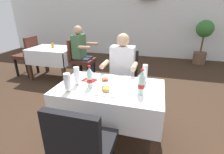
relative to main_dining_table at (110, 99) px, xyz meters
The scene contains 20 objects.
ground_plane 0.58m from the main_dining_table, 19.96° to the left, with size 11.00×11.00×0.00m, color #382619.
back_wall 4.53m from the main_dining_table, 88.51° to the left, with size 11.00×0.12×3.10m, color white.
main_dining_table is the anchor object (origin of this frame).
chair_far_diner_seat 0.78m from the main_dining_table, 90.00° to the left, with size 0.44×0.50×0.97m.
chair_near_camera_side 0.78m from the main_dining_table, 90.00° to the right, with size 0.44×0.50×0.97m.
seated_diner_far 0.68m from the main_dining_table, 90.36° to the left, with size 0.50×0.46×1.26m.
plate_near_camera 0.23m from the main_dining_table, 91.26° to the right, with size 0.26×0.26×0.06m.
plate_far_diner 0.24m from the main_dining_table, 122.40° to the left, with size 0.25×0.25×0.05m.
beer_glass_left 0.55m from the main_dining_table, 147.48° to the right, with size 0.07×0.07×0.21m.
beer_glass_middle 0.48m from the main_dining_table, behind, with size 0.07×0.07×0.22m.
beer_glass_right 0.53m from the main_dining_table, 31.91° to the left, with size 0.07×0.07×0.23m.
cola_bottle_primary 0.37m from the main_dining_table, 159.25° to the right, with size 0.07×0.07×0.26m.
cola_bottle_secondary 0.48m from the main_dining_table, 14.76° to the right, with size 0.07×0.07×0.28m.
napkin_cutlery_set 0.36m from the main_dining_table, 161.29° to the left, with size 0.19×0.20×0.01m.
background_dining_table 2.54m from the main_dining_table, 138.45° to the left, with size 1.01×0.74×0.74m.
background_chair_left 3.11m from the main_dining_table, 147.18° to the left, with size 0.50×0.44×0.97m.
background_chair_right 2.06m from the main_dining_table, 125.22° to the left, with size 0.50×0.44×0.97m.
background_patron 2.04m from the main_dining_table, 124.10° to the left, with size 0.46×0.50×1.26m.
background_table_tumbler 2.56m from the main_dining_table, 137.84° to the left, with size 0.06×0.06×0.11m, color #C68928.
potted_plant_corner 4.28m from the main_dining_table, 65.69° to the left, with size 0.49×0.49×1.30m.
Camera 1 is at (0.39, -1.77, 1.58)m, focal length 27.20 mm.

